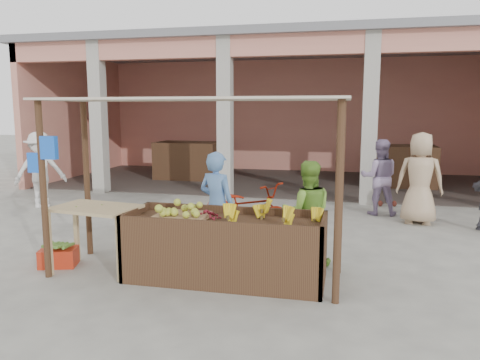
% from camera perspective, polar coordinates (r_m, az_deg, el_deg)
% --- Properties ---
extents(ground, '(60.00, 60.00, 0.00)m').
position_cam_1_polar(ground, '(6.50, -6.15, -11.58)').
color(ground, slate).
rests_on(ground, ground).
extents(market_building, '(14.40, 6.40, 4.20)m').
position_cam_1_polar(market_building, '(14.82, 5.50, 10.36)').
color(market_building, tan).
rests_on(market_building, ground).
extents(fruit_stall, '(2.60, 0.95, 0.80)m').
position_cam_1_polar(fruit_stall, '(6.23, -1.81, -8.55)').
color(fruit_stall, '#48301C').
rests_on(fruit_stall, ground).
extents(stall_awning, '(4.09, 1.35, 2.39)m').
position_cam_1_polar(stall_awning, '(6.17, -6.39, 6.13)').
color(stall_awning, '#48301C').
rests_on(stall_awning, ground).
extents(banana_heap, '(1.19, 0.65, 0.22)m').
position_cam_1_polar(banana_heap, '(5.99, 3.68, -4.24)').
color(banana_heap, yellow).
rests_on(banana_heap, fruit_stall).
extents(melon_tray, '(0.69, 0.60, 0.19)m').
position_cam_1_polar(melon_tray, '(6.25, -7.13, -3.94)').
color(melon_tray, '#9A754F').
rests_on(melon_tray, fruit_stall).
extents(berry_heap, '(0.49, 0.40, 0.16)m').
position_cam_1_polar(berry_heap, '(6.15, -4.14, -4.21)').
color(berry_heap, maroon).
rests_on(berry_heap, fruit_stall).
extents(side_table, '(1.22, 0.90, 0.92)m').
position_cam_1_polar(side_table, '(6.77, -17.23, -4.29)').
color(side_table, tan).
rests_on(side_table, ground).
extents(papaya_pile, '(0.64, 0.36, 0.18)m').
position_cam_1_polar(papaya_pile, '(6.73, -17.32, -2.34)').
color(papaya_pile, '#49862B').
rests_on(papaya_pile, side_table).
extents(red_crate, '(0.58, 0.49, 0.26)m').
position_cam_1_polar(red_crate, '(7.31, -21.23, -8.76)').
color(red_crate, '#B42913').
rests_on(red_crate, ground).
extents(plantain_bundle, '(0.38, 0.26, 0.08)m').
position_cam_1_polar(plantain_bundle, '(7.27, -21.30, -7.50)').
color(plantain_bundle, '#568530').
rests_on(plantain_bundle, red_crate).
extents(produce_sacks, '(0.71, 0.44, 0.54)m').
position_cam_1_polar(produce_sacks, '(11.37, 17.58, -1.76)').
color(produce_sacks, maroon).
rests_on(produce_sacks, ground).
extents(vendor_blue, '(0.77, 0.66, 1.73)m').
position_cam_1_polar(vendor_blue, '(6.99, -2.85, -2.71)').
color(vendor_blue, '#5A89C9').
rests_on(vendor_blue, ground).
extents(vendor_green, '(0.84, 0.58, 1.60)m').
position_cam_1_polar(vendor_green, '(6.83, 8.18, -3.65)').
color(vendor_green, '#7AB239').
rests_on(vendor_green, ground).
extents(motorcycle, '(1.44, 2.11, 1.05)m').
position_cam_1_polar(motorcycle, '(8.20, 0.89, -3.48)').
color(motorcycle, maroon).
rests_on(motorcycle, ground).
extents(shopper_a, '(1.28, 1.27, 1.87)m').
position_cam_1_polar(shopper_a, '(11.63, -23.19, 1.48)').
color(shopper_a, silver).
rests_on(shopper_a, ground).
extents(shopper_c, '(1.03, 0.74, 2.00)m').
position_cam_1_polar(shopper_c, '(9.77, 21.12, 0.76)').
color(shopper_c, tan).
rests_on(shopper_c, ground).
extents(shopper_e, '(0.62, 0.51, 1.46)m').
position_cam_1_polar(shopper_e, '(13.41, -16.69, 1.79)').
color(shopper_e, tan).
rests_on(shopper_e, ground).
extents(shopper_f, '(0.87, 0.51, 1.77)m').
position_cam_1_polar(shopper_f, '(10.37, 16.64, 0.74)').
color(shopper_f, '#907BA1').
rests_on(shopper_f, ground).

